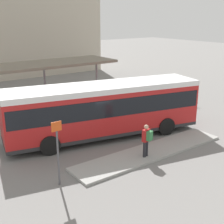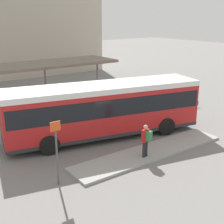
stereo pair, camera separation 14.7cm
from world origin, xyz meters
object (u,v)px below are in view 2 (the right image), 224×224
Objects in this scene: city_bus at (104,107)px; bicycle_blue at (190,101)px; pedestrian_waiting at (146,139)px; bicycle_orange at (175,97)px; platform_sign at (57,150)px; bicycle_red at (184,99)px.

city_bus reaches higher than bicycle_blue.
city_bus is 6.94× the size of pedestrian_waiting.
platform_sign is at bearing -67.55° from bicycle_orange.
platform_sign is (-13.72, -6.43, 1.20)m from bicycle_orange.
platform_sign is (-4.61, -3.35, -0.26)m from city_bus.
bicycle_orange reaches higher than bicycle_red.
bicycle_orange is (-0.19, 0.79, 0.00)m from bicycle_red.
platform_sign reaches higher than bicycle_red.
bicycle_blue is (9.14, 5.15, -0.74)m from pedestrian_waiting.
pedestrian_waiting is 0.59× the size of platform_sign.
bicycle_orange is (-0.01, 1.58, 0.03)m from bicycle_blue.
city_bus is at bearing 103.75° from bicycle_red.
city_bus is at bearing -73.98° from bicycle_orange.
bicycle_blue is at bearing 166.89° from bicycle_red.
city_bus is 9.69m from bicycle_red.
platform_sign is (-4.59, 0.30, 0.49)m from pedestrian_waiting.
bicycle_blue is at bearing -74.80° from pedestrian_waiting.
pedestrian_waiting reaches higher than bicycle_orange.
platform_sign is at bearing -131.85° from city_bus.
bicycle_orange is (9.13, 6.73, -0.71)m from pedestrian_waiting.
city_bus is 5.71m from platform_sign.
bicycle_blue is 1.58m from bicycle_orange.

